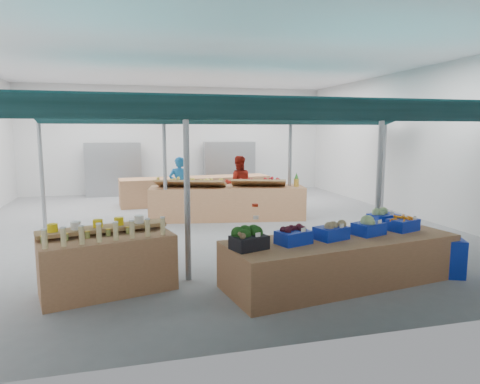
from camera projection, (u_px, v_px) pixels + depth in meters
The scene contains 24 objects.
floor at pixel (206, 225), 11.21m from camera, with size 13.00×13.00×0.00m, color gray.
hall at pixel (197, 124), 12.22m from camera, with size 13.00×13.00×13.00m.
pole_grid at pixel (253, 160), 9.46m from camera, with size 10.00×4.60×3.00m.
awnings at pixel (253, 116), 9.32m from camera, with size 9.50×7.08×0.30m.
back_shelving_left at pixel (114, 170), 16.21m from camera, with size 2.00×0.50×2.00m, color #B23F33.
back_shelving_right at pixel (229, 167), 17.32m from camera, with size 2.00×0.50×2.00m, color #B23F33.
bottle_shelf at pixel (107, 262), 6.56m from camera, with size 2.11×1.57×1.15m.
veg_counter at pixel (341, 260), 6.94m from camera, with size 3.85×1.28×0.75m, color #976442.
fruit_counter at pixel (227, 203), 11.96m from camera, with size 4.27×1.02×0.92m, color #976442.
far_counter at pixel (196, 190), 14.57m from camera, with size 5.05×1.01×0.91m, color #976442.
crate_stack at pixel (447, 258), 7.24m from camera, with size 0.54×0.38×0.65m, color #102BB0.
vendor_left at pixel (180, 186), 12.66m from camera, with size 0.62×0.41×1.71m, color #1B68B0.
vendor_right at pixel (238, 184), 13.10m from camera, with size 0.83×0.65×1.71m, color maroon.
crate_broccoli at pixel (249, 238), 6.21m from camera, with size 0.59×0.49×0.35m.
crate_beets at pixel (294, 235), 6.51m from camera, with size 0.59×0.49×0.29m.
crate_celeriac at pixel (331, 230), 6.78m from camera, with size 0.59×0.49×0.31m.
crate_cabbage at pixel (369, 225), 7.08m from camera, with size 0.59×0.49×0.35m.
crate_carrots at pixel (403, 224), 7.39m from camera, with size 0.59×0.49×0.29m.
sparrow at pixel (242, 236), 6.01m from camera, with size 0.12×0.09×0.11m.
pole_ribbon at pixel (255, 206), 7.87m from camera, with size 0.12×0.12×0.28m.
apple_heap_yellow at pixel (190, 182), 11.68m from camera, with size 2.02×1.27×0.27m.
apple_heap_red at pixel (259, 181), 11.84m from camera, with size 1.65×1.14×0.27m.
pineapple at pixel (296, 180), 11.93m from camera, with size 0.14×0.14×0.39m.
crate_extra at pixel (383, 217), 7.82m from camera, with size 0.54×0.43×0.32m.
Camera 1 is at (-1.87, -10.85, 2.45)m, focal length 32.00 mm.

